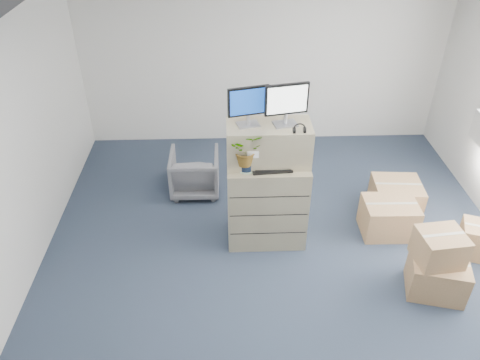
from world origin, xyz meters
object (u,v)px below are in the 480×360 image
Objects in this scene: filing_cabinet_lower at (267,202)px; monitor_left at (248,104)px; water_bottle at (276,151)px; potted_plant at (246,153)px; keyboard at (272,169)px; monitor_right at (287,102)px; office_chair at (195,171)px.

filing_cabinet_lower is 1.36m from monitor_left.
potted_plant reaches higher than water_bottle.
monitor_left reaches higher than keyboard.
monitor_right is (0.43, -0.00, 0.02)m from monitor_left.
monitor_left is 1.63× the size of water_bottle.
water_bottle is 0.40× the size of office_chair.
monitor_left is 2.00m from office_chair.
filing_cabinet_lower reaches higher than office_chair.
office_chair is (-0.98, 1.08, -0.22)m from filing_cabinet_lower.
monitor_left is at bearing 80.85° from potted_plant.
monitor_right reaches higher than monitor_left.
monitor_right is 0.70× the size of office_chair.
filing_cabinet_lower is at bearing 25.30° from potted_plant.
filing_cabinet_lower is 1.47m from office_chair.
office_chair is at bearing 120.19° from potted_plant.
office_chair is (-0.73, 1.03, -1.56)m from monitor_left.
water_bottle is at bearing 29.12° from filing_cabinet_lower.
monitor_right reaches higher than office_chair.
monitor_left is 0.56m from potted_plant.
keyboard is 0.65× the size of office_chair.
monitor_left is at bearing 140.41° from keyboard.
keyboard is 0.24m from water_bottle.
water_bottle reaches higher than filing_cabinet_lower.
water_bottle is 1.76m from office_chair.
filing_cabinet_lower is at bearing -176.92° from monitor_right.
keyboard is at bearing -141.47° from monitor_right.
monitor_left is 0.65× the size of office_chair.
potted_plant is at bearing -154.79° from filing_cabinet_lower.
monitor_right is 1.75× the size of water_bottle.
filing_cabinet_lower is 2.44× the size of keyboard.
water_bottle is at bearing 67.22° from keyboard.
monitor_right reaches higher than potted_plant.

